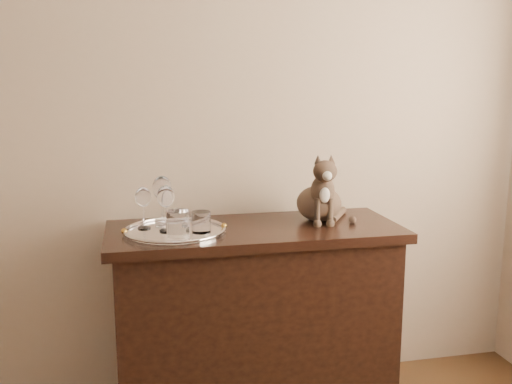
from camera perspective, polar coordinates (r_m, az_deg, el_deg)
wall_back at (r=2.54m, az=-15.23°, el=8.63°), size 4.00×0.10×2.70m
sideboard at (r=2.48m, az=-0.15°, el=-13.05°), size 1.20×0.50×0.85m
tray at (r=2.27m, az=-8.08°, el=-3.97°), size 0.40×0.40×0.01m
wine_glass_a at (r=2.31m, az=-11.18°, el=-1.57°), size 0.06×0.06×0.17m
wine_glass_b at (r=2.35m, az=-9.34°, el=-0.86°), size 0.08×0.08×0.20m
wine_glass_d at (r=2.25m, az=-8.98°, el=-1.63°), size 0.07×0.07×0.18m
tumbler_a at (r=2.23m, az=-5.49°, el=-3.01°), size 0.07×0.07×0.08m
tumbler_b at (r=2.18m, az=-7.80°, el=-3.14°), size 0.09×0.09×0.10m
cat at (r=2.45m, az=6.34°, el=0.57°), size 0.33×0.31×0.30m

